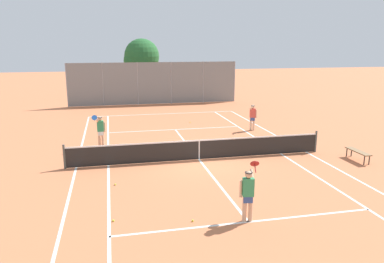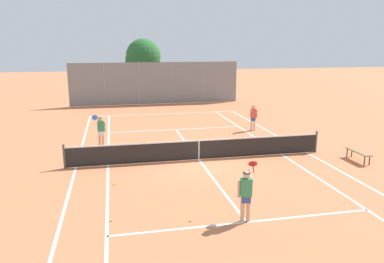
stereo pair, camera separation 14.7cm
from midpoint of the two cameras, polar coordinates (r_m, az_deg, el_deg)
The scene contains 13 objects.
ground_plane at distance 17.45m, azimuth 1.29°, elevation -4.30°, with size 120.00×120.00×0.00m, color #C67047.
court_line_markings at distance 17.45m, azimuth 1.29°, elevation -4.29°, with size 11.10×23.90×0.01m.
tennis_net at distance 17.30m, azimuth 1.30°, elevation -2.70°, with size 12.00×0.10×1.07m.
player_near_side at distance 11.44m, azimuth 8.61°, elevation -9.17°, with size 0.77×0.71×1.77m.
player_far_left at distance 19.96m, azimuth -13.52°, elevation 0.34°, with size 0.65×0.74×1.77m.
player_far_right at distance 23.37m, azimuth 9.50°, elevation 2.34°, with size 0.50×0.47×1.60m.
loose_tennis_ball_0 at distance 14.69m, azimuth -11.47°, elevation -7.88°, with size 0.07×0.07×0.07m, color #D1DB33.
loose_tennis_ball_1 at distance 25.51m, azimuth -0.01°, elevation 1.42°, with size 0.07×0.07×0.07m, color #D1DB33.
loose_tennis_ball_2 at distance 11.91m, azimuth -11.83°, elevation -13.10°, with size 0.07×0.07×0.07m, color #D1DB33.
loose_tennis_ball_5 at distance 11.65m, azimuth 0.16°, elevation -13.42°, with size 0.07×0.07×0.07m, color #D1DB33.
courtside_bench at distance 18.80m, azimuth 24.22°, elevation -2.91°, with size 0.36×1.50×0.47m.
back_fence at distance 33.41m, azimuth -5.38°, elevation 7.33°, with size 14.88×0.08×3.70m.
tree_behind_left at distance 37.00m, azimuth -7.52°, elevation 11.10°, with size 3.44×3.36×5.75m.
Camera 2 is at (-3.77, -16.20, 5.26)m, focal length 35.00 mm.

